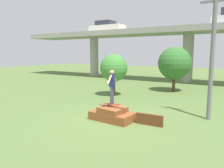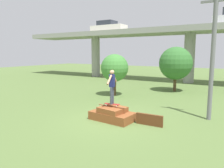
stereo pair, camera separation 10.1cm
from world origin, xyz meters
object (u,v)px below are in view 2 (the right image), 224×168
object	(u,v)px
skater	(112,84)
car_on_overpass_left	(108,28)
utility_pole	(213,53)
tree_behind_right	(176,63)
skateboard	(112,104)
tree_behind_left	(115,68)

from	to	relation	value
skater	car_on_overpass_left	bearing A→B (deg)	123.42
utility_pole	skater	bearing A→B (deg)	-147.49
car_on_overpass_left	tree_behind_right	bearing A→B (deg)	-30.88
skateboard	tree_behind_left	distance (m)	6.12
skateboard	car_on_overpass_left	xyz separation A→B (m)	(-10.33, 15.66, 5.61)
car_on_overpass_left	utility_pole	xyz separation A→B (m)	(14.24, -13.17, -3.22)
car_on_overpass_left	tree_behind_left	world-z (taller)	car_on_overpass_left
tree_behind_left	car_on_overpass_left	bearing A→B (deg)	124.96
skater	tree_behind_right	bearing A→B (deg)	88.11
car_on_overpass_left	tree_behind_right	xyz separation A→B (m)	(10.64, -6.36, -4.06)
skateboard	utility_pole	size ratio (longest dim) A/B	0.13
tree_behind_left	tree_behind_right	world-z (taller)	tree_behind_right
skater	utility_pole	distance (m)	4.85
skateboard	tree_behind_right	size ratio (longest dim) A/B	0.21
skateboard	utility_pole	world-z (taller)	utility_pole
skater	utility_pole	world-z (taller)	utility_pole
tree_behind_right	skater	bearing A→B (deg)	-91.89
skater	tree_behind_left	size ratio (longest dim) A/B	0.52
car_on_overpass_left	skater	bearing A→B (deg)	-56.58
car_on_overpass_left	utility_pole	distance (m)	19.66
utility_pole	tree_behind_left	xyz separation A→B (m)	(-6.91, 2.68, -1.10)
skateboard	utility_pole	distance (m)	5.21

